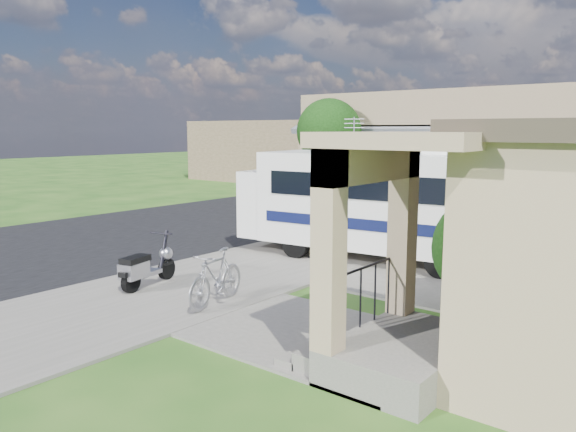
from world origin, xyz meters
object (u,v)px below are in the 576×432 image
Objects in this scene: bicycle at (216,280)px; van at (403,175)px; shrub at (493,244)px; scooter at (145,267)px; motorhome at (375,201)px; pickup_truck at (340,189)px; garden_hose at (380,336)px.

bicycle is 22.28m from van.
shrub reaches higher than scooter.
scooter is at bearing -120.48° from motorhome.
motorhome reaches higher than shrub.
scooter is 21.84m from van.
motorhome is at bearing 146.28° from shrub.
scooter is at bearing 171.23° from bicycle.
bicycle is 0.31× the size of pickup_truck.
shrub is 0.43× the size of van.
bicycle is 5.03× the size of garden_hose.
scooter is 4.78× the size of garden_hose.
bicycle is at bearing -10.20° from scooter.
pickup_truck is (-6.66, 8.40, -0.80)m from motorhome.
scooter reaches higher than bicycle.
van reaches higher than scooter.
garden_hose is (10.37, -20.72, -0.83)m from van.
bicycle is (-0.37, -5.40, -1.06)m from motorhome.
scooter is (-6.41, -2.87, -0.87)m from shrub.
motorhome is at bearing 128.40° from pickup_truck.
scooter reaches higher than garden_hose.
pickup_truck is 16.05× the size of garden_hose.
shrub is at bearing -40.48° from motorhome.
van is 23.19m from garden_hose.
van is (-11.34, 18.40, -0.47)m from shrub.
shrub is 7.07m from scooter.
shrub is at bearing 67.29° from garden_hose.
scooter is at bearing -155.87° from shrub.
motorhome is 17.40m from van.
garden_hose is (5.43, 0.55, -0.42)m from scooter.
garden_hose is (-0.97, -2.32, -1.29)m from shrub.
motorhome is 10.75m from pickup_truck.
shrub is 0.47× the size of pickup_truck.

